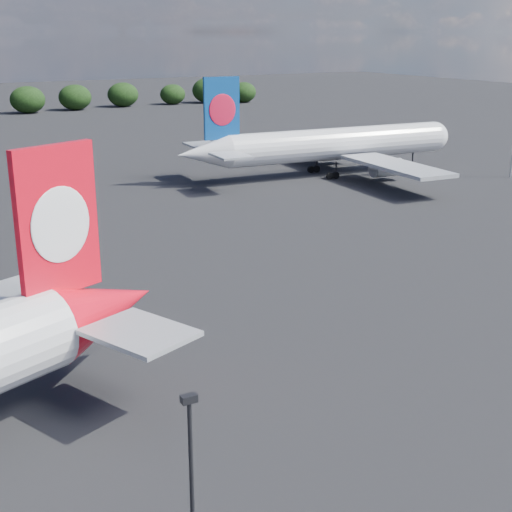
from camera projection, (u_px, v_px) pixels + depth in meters
china_southern_airliner at (328, 145)px, 109.76m from camera, size 47.24×44.92×15.42m
apron_lamp_post at (192, 505)px, 24.93m from camera, size 0.55×0.30×9.87m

